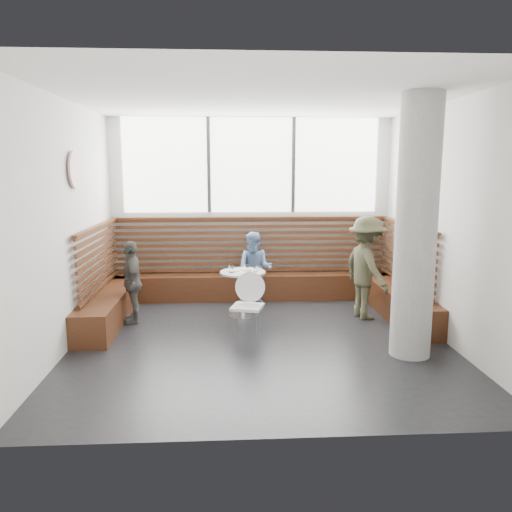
{
  "coord_description": "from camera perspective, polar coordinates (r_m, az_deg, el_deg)",
  "views": [
    {
      "loc": [
        -0.43,
        -6.48,
        2.32
      ],
      "look_at": [
        0.0,
        1.0,
        1.0
      ],
      "focal_mm": 35.0,
      "sensor_mm": 36.0,
      "label": 1
    }
  ],
  "objects": [
    {
      "name": "child_left",
      "position": [
        7.78,
        -13.99,
        -2.89
      ],
      "size": [
        0.46,
        0.78,
        1.25
      ],
      "primitive_type": "imported",
      "rotation": [
        0.0,
        0.0,
        -1.35
      ],
      "color": "#4E4B47",
      "rests_on": "ground"
    },
    {
      "name": "room",
      "position": [
        6.54,
        0.5,
        3.69
      ],
      "size": [
        5.0,
        5.0,
        3.2
      ],
      "color": "silver",
      "rests_on": "ground"
    },
    {
      "name": "wall_art",
      "position": [
        7.17,
        -20.01,
        9.24
      ],
      "size": [
        0.03,
        0.5,
        0.5
      ],
      "primitive_type": "cylinder",
      "rotation": [
        0.0,
        1.57,
        0.0
      ],
      "color": "white",
      "rests_on": "room"
    },
    {
      "name": "child_back",
      "position": [
        8.52,
        -0.11,
        -1.46
      ],
      "size": [
        0.72,
        0.63,
        1.26
      ],
      "primitive_type": "imported",
      "rotation": [
        0.0,
        0.0,
        -0.29
      ],
      "color": "#7498C9",
      "rests_on": "ground"
    },
    {
      "name": "concrete_column",
      "position": [
        6.34,
        17.81,
        3.0
      ],
      "size": [
        0.5,
        0.5,
        3.2
      ],
      "primitive_type": "cylinder",
      "color": "gray",
      "rests_on": "ground"
    },
    {
      "name": "glass_left",
      "position": [
        7.7,
        -2.85,
        -1.48
      ],
      "size": [
        0.07,
        0.07,
        0.12
      ],
      "primitive_type": "cylinder",
      "color": "white",
      "rests_on": "cafe_table"
    },
    {
      "name": "cafe_chair",
      "position": [
        6.95,
        -1.04,
        -5.02
      ],
      "size": [
        0.43,
        0.42,
        0.89
      ],
      "rotation": [
        0.0,
        0.0,
        -0.28
      ],
      "color": "white",
      "rests_on": "ground"
    },
    {
      "name": "booth",
      "position": [
        8.48,
        -0.3,
        -3.04
      ],
      "size": [
        5.0,
        2.5,
        1.44
      ],
      "color": "#3B1D0E",
      "rests_on": "ground"
    },
    {
      "name": "cafe_table",
      "position": [
        7.84,
        -1.53,
        -3.25
      ],
      "size": [
        0.71,
        0.71,
        0.73
      ],
      "color": "silver",
      "rests_on": "ground"
    },
    {
      "name": "menu_card",
      "position": [
        7.65,
        -1.02,
        -1.99
      ],
      "size": [
        0.24,
        0.19,
        0.0
      ],
      "primitive_type": "cube",
      "rotation": [
        0.0,
        0.0,
        -0.19
      ],
      "color": "#A5C64C",
      "rests_on": "cafe_table"
    },
    {
      "name": "adult_man",
      "position": [
        7.91,
        12.54,
        -1.32
      ],
      "size": [
        0.85,
        1.16,
        1.6
      ],
      "primitive_type": "imported",
      "rotation": [
        0.0,
        0.0,
        1.84
      ],
      "color": "#44442D",
      "rests_on": "ground"
    },
    {
      "name": "plate_near",
      "position": [
        7.85,
        -2.63,
        -1.65
      ],
      "size": [
        0.2,
        0.2,
        0.01
      ],
      "primitive_type": "cylinder",
      "color": "white",
      "rests_on": "cafe_table"
    },
    {
      "name": "plate_far",
      "position": [
        7.95,
        -1.1,
        -1.49
      ],
      "size": [
        0.22,
        0.22,
        0.02
      ],
      "primitive_type": "cylinder",
      "color": "white",
      "rests_on": "cafe_table"
    },
    {
      "name": "glass_mid",
      "position": [
        7.75,
        -0.87,
        -1.39
      ],
      "size": [
        0.07,
        0.07,
        0.12
      ],
      "primitive_type": "cylinder",
      "color": "white",
      "rests_on": "cafe_table"
    },
    {
      "name": "glass_right",
      "position": [
        7.77,
        -0.05,
        -1.42
      ],
      "size": [
        0.07,
        0.07,
        0.1
      ],
      "primitive_type": "cylinder",
      "color": "white",
      "rests_on": "cafe_table"
    }
  ]
}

